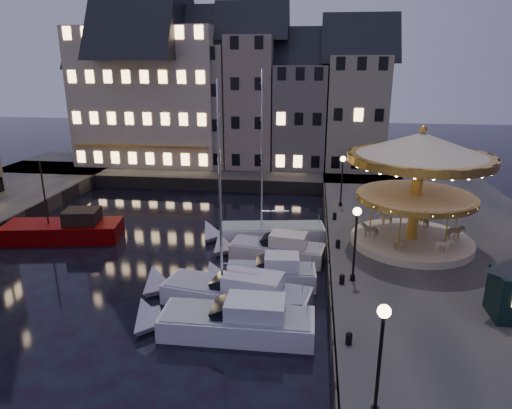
# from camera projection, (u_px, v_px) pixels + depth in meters

# --- Properties ---
(ground) EXTENTS (160.00, 160.00, 0.00)m
(ground) POSITION_uv_depth(u_px,v_px,m) (220.00, 302.00, 25.17)
(ground) COLOR black
(ground) RESTS_ON ground
(quay_east) EXTENTS (16.00, 56.00, 1.30)m
(quay_east) POSITION_uv_depth(u_px,v_px,m) (455.00, 260.00, 28.97)
(quay_east) COLOR #474442
(quay_east) RESTS_ON ground
(quay_north) EXTENTS (44.00, 12.00, 1.30)m
(quay_north) POSITION_uv_depth(u_px,v_px,m) (200.00, 171.00, 52.44)
(quay_north) COLOR #474442
(quay_north) RESTS_ON ground
(quaywall_e) EXTENTS (0.15, 44.00, 1.30)m
(quaywall_e) POSITION_uv_depth(u_px,v_px,m) (328.00, 253.00, 29.93)
(quaywall_e) COLOR #47423A
(quaywall_e) RESTS_ON ground
(quaywall_n) EXTENTS (48.00, 0.15, 1.30)m
(quaywall_n) POSITION_uv_depth(u_px,v_px,m) (205.00, 185.00, 46.52)
(quaywall_n) COLOR #47423A
(quaywall_n) RESTS_ON ground
(streetlamp_a) EXTENTS (0.44, 0.44, 4.17)m
(streetlamp_a) POSITION_uv_depth(u_px,v_px,m) (381.00, 345.00, 14.58)
(streetlamp_a) COLOR black
(streetlamp_a) RESTS_ON quay_east
(streetlamp_b) EXTENTS (0.44, 0.44, 4.17)m
(streetlamp_b) POSITION_uv_depth(u_px,v_px,m) (356.00, 234.00, 24.05)
(streetlamp_b) COLOR black
(streetlamp_b) RESTS_ON quay_east
(streetlamp_c) EXTENTS (0.44, 0.44, 4.17)m
(streetlamp_c) POSITION_uv_depth(u_px,v_px,m) (342.00, 174.00, 36.82)
(streetlamp_c) COLOR black
(streetlamp_c) RESTS_ON quay_east
(bollard_a) EXTENTS (0.30, 0.30, 0.57)m
(bollard_a) POSITION_uv_depth(u_px,v_px,m) (349.00, 338.00, 19.16)
(bollard_a) COLOR black
(bollard_a) RESTS_ON quay_east
(bollard_b) EXTENTS (0.30, 0.30, 0.57)m
(bollard_b) POSITION_uv_depth(u_px,v_px,m) (342.00, 279.00, 24.37)
(bollard_b) COLOR black
(bollard_b) RESTS_ON quay_east
(bollard_c) EXTENTS (0.30, 0.30, 0.57)m
(bollard_c) POSITION_uv_depth(u_px,v_px,m) (338.00, 243.00, 29.10)
(bollard_c) COLOR black
(bollard_c) RESTS_ON quay_east
(bollard_d) EXTENTS (0.30, 0.30, 0.57)m
(bollard_d) POSITION_uv_depth(u_px,v_px,m) (335.00, 216.00, 34.31)
(bollard_d) COLOR black
(bollard_d) RESTS_ON quay_east
(townhouse_na) EXTENTS (5.50, 8.00, 12.80)m
(townhouse_na) POSITION_uv_depth(u_px,v_px,m) (107.00, 105.00, 53.58)
(townhouse_na) COLOR gray
(townhouse_na) RESTS_ON quay_north
(townhouse_nb) EXTENTS (6.16, 8.00, 13.80)m
(townhouse_nb) POSITION_uv_depth(u_px,v_px,m) (151.00, 101.00, 52.77)
(townhouse_nb) COLOR slate
(townhouse_nb) RESTS_ON quay_north
(townhouse_nc) EXTENTS (6.82, 8.00, 14.80)m
(townhouse_nc) POSITION_uv_depth(u_px,v_px,m) (202.00, 97.00, 51.89)
(townhouse_nc) COLOR gray
(townhouse_nc) RESTS_ON quay_north
(townhouse_nd) EXTENTS (5.50, 8.00, 15.80)m
(townhouse_nd) POSITION_uv_depth(u_px,v_px,m) (252.00, 93.00, 51.05)
(townhouse_nd) COLOR gray
(townhouse_nd) RESTS_ON quay_north
(townhouse_ne) EXTENTS (6.16, 8.00, 12.80)m
(townhouse_ne) POSITION_uv_depth(u_px,v_px,m) (300.00, 108.00, 50.84)
(townhouse_ne) COLOR slate
(townhouse_ne) RESTS_ON quay_north
(townhouse_nf) EXTENTS (6.82, 8.00, 13.80)m
(townhouse_nf) POSITION_uv_depth(u_px,v_px,m) (356.00, 104.00, 49.96)
(townhouse_nf) COLOR gray
(townhouse_nf) RESTS_ON quay_north
(hotel_corner) EXTENTS (17.60, 9.00, 16.80)m
(hotel_corner) POSITION_uv_depth(u_px,v_px,m) (151.00, 88.00, 52.32)
(hotel_corner) COLOR beige
(hotel_corner) RESTS_ON quay_north
(motorboat_b) EXTENTS (8.46, 2.52, 2.15)m
(motorboat_b) POSITION_uv_depth(u_px,v_px,m) (229.00, 322.00, 22.06)
(motorboat_b) COLOR silver
(motorboat_b) RESTS_ON ground
(motorboat_c) EXTENTS (9.15, 3.81, 12.10)m
(motorboat_c) POSITION_uv_depth(u_px,v_px,m) (229.00, 293.00, 24.80)
(motorboat_c) COLOR silver
(motorboat_c) RESTS_ON ground
(motorboat_d) EXTENTS (6.32, 2.34, 2.15)m
(motorboat_d) POSITION_uv_depth(u_px,v_px,m) (264.00, 275.00, 26.92)
(motorboat_d) COLOR silver
(motorboat_d) RESTS_ON ground
(motorboat_e) EXTENTS (7.29, 3.00, 2.15)m
(motorboat_e) POSITION_uv_depth(u_px,v_px,m) (271.00, 250.00, 30.45)
(motorboat_e) COLOR beige
(motorboat_e) RESTS_ON ground
(motorboat_f) EXTENTS (8.83, 3.49, 11.67)m
(motorboat_f) POSITION_uv_depth(u_px,v_px,m) (264.00, 233.00, 33.79)
(motorboat_f) COLOR silver
(motorboat_f) RESTS_ON ground
(red_fishing_boat) EXTENTS (8.70, 4.28, 6.20)m
(red_fishing_boat) POSITION_uv_depth(u_px,v_px,m) (66.00, 230.00, 33.84)
(red_fishing_boat) COLOR #680001
(red_fishing_boat) RESTS_ON ground
(carousel) EXTENTS (8.84, 8.84, 7.73)m
(carousel) POSITION_uv_depth(u_px,v_px,m) (419.00, 168.00, 28.18)
(carousel) COLOR beige
(carousel) RESTS_ON quay_east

